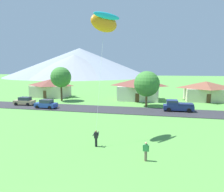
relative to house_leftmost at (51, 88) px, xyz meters
The scene contains 13 objects.
road_strip 26.80m from the house_leftmost, 29.77° to the right, with size 160.00×6.47×0.08m, color #2D2D33.
mountain_far_east_ridge 104.68m from the house_leftmost, 109.48° to the left, with size 82.69×82.69×18.06m, color #8E939E.
mountain_central_ridge 128.73m from the house_leftmost, 107.93° to the left, with size 126.49×126.49×25.19m, color gray.
house_leftmost is the anchor object (origin of this frame).
house_left_center 23.84m from the house_leftmost, ahead, with size 10.30×8.06×5.34m.
house_right_center 39.64m from the house_leftmost, ahead, with size 9.90×7.11×4.64m.
tree_left_of_center 27.54m from the house_leftmost, 17.83° to the right, with size 5.16×5.16×7.21m.
tree_center 8.95m from the house_leftmost, 43.62° to the right, with size 4.82×4.82×8.06m.
parked_car_blue_west_end 16.44m from the house_leftmost, 63.78° to the right, with size 4.27×2.22×1.68m.
parked_car_tan_mid_west 12.84m from the house_leftmost, 85.27° to the right, with size 4.25×2.18×1.68m.
pickup_truck_navy_west_side 34.09m from the house_leftmost, 20.72° to the right, with size 5.22×2.35×1.99m.
kite_flyer_with_kite 36.67m from the house_leftmost, 50.79° to the right, with size 3.32×5.52×13.81m.
watcher_person 42.66m from the house_leftmost, 50.27° to the right, with size 0.56×0.24×1.68m.
Camera 1 is at (4.72, -6.73, 7.85)m, focal length 31.89 mm.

